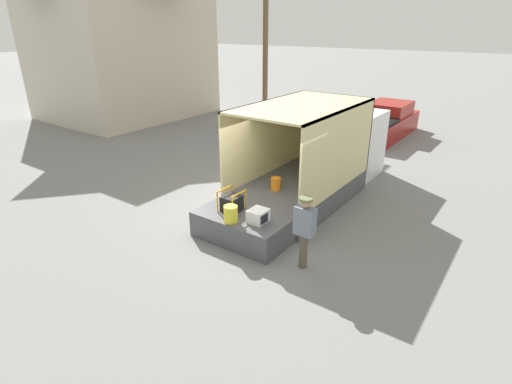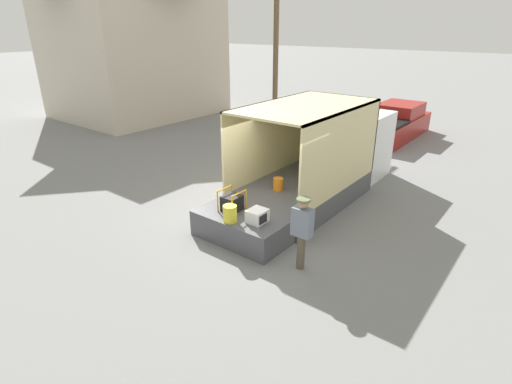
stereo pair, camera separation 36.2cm
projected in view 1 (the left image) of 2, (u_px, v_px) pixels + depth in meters
The scene contains 10 objects.
ground_plane at pixel (258, 229), 10.46m from camera, with size 160.00×160.00×0.00m, color gray.
box_truck at pixel (326, 158), 12.95m from camera, with size 6.28×2.45×2.92m.
tailgate_deck at pixel (242, 227), 9.84m from camera, with size 1.30×2.33×0.66m, color #4C4C51.
microwave at pixel (258, 216), 9.30m from camera, with size 0.44×0.41×0.31m.
portable_generator at pixel (232, 203), 9.86m from camera, with size 0.56×0.51×0.54m.
orange_bucket at pixel (231, 214), 9.29m from camera, with size 0.33×0.33×0.40m.
worker_person at pixel (305, 226), 8.42m from camera, with size 0.30×0.44×1.66m.
pickup_truck_red at pixel (384, 123), 18.89m from camera, with size 5.04×1.86×1.52m.
house_backdrop at pixel (121, 33), 21.90m from camera, with size 8.58×7.26×8.79m.
utility_pole at pixel (265, 40), 20.83m from camera, with size 1.80×0.28×7.99m.
Camera 1 is at (-7.54, -5.37, 4.95)m, focal length 28.00 mm.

